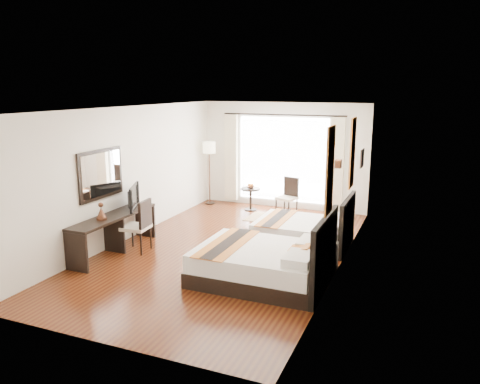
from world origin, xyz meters
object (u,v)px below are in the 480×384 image
at_px(vase, 325,241).
at_px(floor_lamp, 209,151).
at_px(nightstand, 325,257).
at_px(console_desk, 114,234).
at_px(table_lamp, 330,226).
at_px(side_table, 251,199).
at_px(fruit_bowl, 250,187).
at_px(television, 130,197).
at_px(desk_chair, 137,236).
at_px(bed_far, 305,231).
at_px(window_chair, 287,204).
at_px(bed_near, 265,263).

xyz_separation_m(vase, floor_lamp, (-4.01, 3.68, 0.90)).
xyz_separation_m(nightstand, console_desk, (-4.02, -0.70, 0.14)).
distance_m(table_lamp, side_table, 4.23).
xyz_separation_m(vase, fruit_bowl, (-2.72, 3.47, 0.05)).
height_order(nightstand, floor_lamp, floor_lamp).
bearing_deg(side_table, console_desk, -108.18).
bearing_deg(floor_lamp, television, -90.00).
height_order(desk_chair, side_table, desk_chair).
distance_m(bed_far, television, 3.65).
bearing_deg(vase, window_chair, 116.63).
distance_m(bed_near, television, 3.35).
relative_size(table_lamp, vase, 2.91).
bearing_deg(television, desk_chair, -156.54).
xyz_separation_m(bed_far, side_table, (-2.03, 2.12, 0.02)).
bearing_deg(table_lamp, floor_lamp, 139.95).
distance_m(vase, fruit_bowl, 4.41).
bearing_deg(side_table, floor_lamp, 170.77).
distance_m(television, window_chair, 4.14).
relative_size(side_table, fruit_bowl, 2.77).
relative_size(nightstand, side_table, 0.82).
height_order(bed_far, nightstand, bed_far).
relative_size(bed_near, floor_lamp, 1.26).
bearing_deg(floor_lamp, desk_chair, -84.80).
bearing_deg(console_desk, desk_chair, 30.19).
height_order(fruit_bowl, window_chair, window_chair).
distance_m(floor_lamp, window_chair, 2.63).
distance_m(nightstand, fruit_bowl, 4.30).
relative_size(vase, window_chair, 0.14).
height_order(bed_near, floor_lamp, floor_lamp).
distance_m(bed_far, side_table, 2.93).
distance_m(console_desk, window_chair, 4.56).
relative_size(fruit_bowl, window_chair, 0.22).
bearing_deg(window_chair, fruit_bowl, -79.67).
bearing_deg(table_lamp, console_desk, -168.43).
bearing_deg(floor_lamp, nightstand, -41.43).
xyz_separation_m(bed_far, desk_chair, (-2.96, -1.67, 0.04)).
relative_size(bed_near, vase, 15.97).
xyz_separation_m(desk_chair, window_chair, (1.97, 3.68, -0.03)).
xyz_separation_m(bed_far, table_lamp, (0.71, -1.06, 0.49)).
distance_m(console_desk, side_table, 4.22).
bearing_deg(console_desk, vase, 7.71).
bearing_deg(fruit_bowl, window_chair, -6.34).
height_order(nightstand, console_desk, console_desk).
xyz_separation_m(bed_near, side_table, (-1.89, 4.21, -0.02)).
bearing_deg(table_lamp, vase, -94.83).
height_order(floor_lamp, side_table, floor_lamp).
height_order(table_lamp, vase, table_lamp).
xyz_separation_m(bed_near, bed_far, (0.13, 2.09, -0.04)).
bearing_deg(nightstand, side_table, 129.14).
relative_size(floor_lamp, side_table, 2.91).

